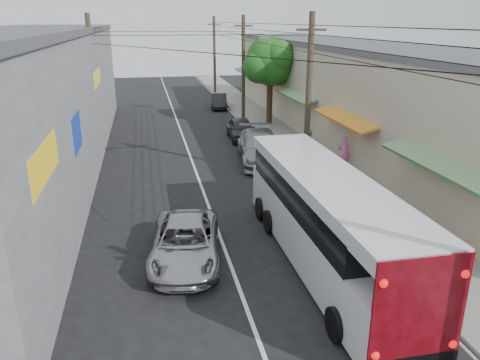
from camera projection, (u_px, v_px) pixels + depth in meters
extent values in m
cube|color=slate|center=(288.00, 143.00, 30.19)|extent=(3.00, 80.00, 0.12)
cube|color=#B3AB8E|center=(344.00, 91.00, 31.94)|extent=(6.00, 40.00, 6.00)
cube|color=#4C4C51|center=(348.00, 44.00, 30.94)|extent=(6.20, 40.00, 0.30)
cube|color=#166516|center=(440.00, 161.00, 16.52)|extent=(1.39, 6.00, 0.46)
cube|color=orange|center=(347.00, 117.00, 23.94)|extent=(1.39, 6.00, 0.46)
cube|color=#166516|center=(298.00, 94.00, 31.35)|extent=(1.39, 6.00, 0.46)
cube|color=orange|center=(268.00, 80.00, 38.77)|extent=(1.39, 6.00, 0.46)
cube|color=#166516|center=(247.00, 70.00, 46.18)|extent=(1.39, 6.00, 0.46)
cube|color=gray|center=(26.00, 103.00, 24.40)|extent=(7.00, 36.00, 7.00)
cube|color=#4C4C51|center=(15.00, 31.00, 23.23)|extent=(7.20, 36.00, 0.30)
cube|color=yellow|center=(43.00, 162.00, 11.84)|extent=(0.12, 3.50, 1.00)
cube|color=#1433A5|center=(76.00, 133.00, 17.60)|extent=(0.12, 2.20, 1.40)
cube|color=yellow|center=(96.00, 78.00, 26.58)|extent=(0.12, 4.00, 0.90)
cylinder|color=#473828|center=(308.00, 100.00, 22.18)|extent=(0.28, 0.28, 8.00)
cube|color=#473828|center=(312.00, 30.00, 21.14)|extent=(1.40, 0.12, 0.12)
cylinder|color=#473828|center=(243.00, 69.00, 36.09)|extent=(0.28, 0.28, 8.00)
cube|color=#473828|center=(243.00, 26.00, 35.05)|extent=(1.40, 0.12, 0.12)
cylinder|color=#473828|center=(215.00, 56.00, 49.99)|extent=(0.28, 0.28, 8.00)
cube|color=#473828|center=(214.00, 24.00, 48.95)|extent=(1.40, 0.12, 0.12)
cylinder|color=#473828|center=(94.00, 87.00, 26.71)|extent=(0.28, 0.28, 8.00)
cube|color=#473828|center=(88.00, 28.00, 25.67)|extent=(1.40, 0.12, 0.12)
cylinder|color=#59595E|center=(288.00, 35.00, 21.00)|extent=(2.20, 0.10, 0.10)
cube|color=#59595E|center=(264.00, 37.00, 20.83)|extent=(0.50, 0.18, 0.12)
cylinder|color=#3F2B19|center=(269.00, 99.00, 35.18)|extent=(0.44, 0.44, 4.00)
sphere|color=#124413|center=(270.00, 61.00, 34.27)|extent=(3.60, 3.60, 3.60)
sphere|color=#124413|center=(281.00, 68.00, 35.21)|extent=(2.60, 2.60, 2.60)
sphere|color=#124413|center=(260.00, 67.00, 33.86)|extent=(2.40, 2.40, 2.40)
sphere|color=#124413|center=(279.00, 56.00, 33.29)|extent=(2.20, 2.20, 2.20)
sphere|color=#124413|center=(263.00, 57.00, 34.99)|extent=(2.00, 2.00, 2.00)
cube|color=silver|center=(324.00, 235.00, 15.11)|extent=(2.26, 10.65, 1.69)
cube|color=black|center=(321.00, 195.00, 15.12)|extent=(2.27, 8.88, 0.89)
cube|color=silver|center=(328.00, 181.00, 14.51)|extent=(2.26, 10.65, 0.44)
cube|color=maroon|center=(419.00, 311.00, 9.92)|extent=(2.20, 0.08, 2.57)
sphere|color=red|center=(375.00, 355.00, 10.04)|extent=(0.20, 0.20, 0.20)
sphere|color=red|center=(452.00, 344.00, 10.39)|extent=(0.20, 0.20, 0.20)
sphere|color=red|center=(383.00, 283.00, 9.46)|extent=(0.20, 0.20, 0.20)
sphere|color=red|center=(465.00, 274.00, 9.82)|extent=(0.20, 0.20, 0.20)
cylinder|color=black|center=(336.00, 324.00, 11.64)|extent=(0.27, 0.89, 0.89)
cylinder|color=black|center=(417.00, 313.00, 12.06)|extent=(0.27, 0.89, 0.89)
cylinder|color=black|center=(269.00, 222.00, 17.55)|extent=(0.27, 0.89, 0.89)
cylinder|color=black|center=(325.00, 217.00, 17.98)|extent=(0.27, 0.89, 0.89)
cylinder|color=black|center=(261.00, 208.00, 18.78)|extent=(0.27, 0.89, 0.89)
cylinder|color=black|center=(313.00, 204.00, 19.21)|extent=(0.27, 0.89, 0.89)
imported|color=#AEAEB5|center=(185.00, 242.00, 15.44)|extent=(2.84, 5.03, 1.33)
imported|color=gray|center=(261.00, 147.00, 26.27)|extent=(3.09, 6.09, 1.69)
imported|color=#292A2F|center=(241.00, 129.00, 31.31)|extent=(1.81, 4.18, 1.41)
imported|color=black|center=(219.00, 101.00, 42.42)|extent=(1.87, 4.08, 1.30)
imported|color=pink|center=(343.00, 153.00, 24.45)|extent=(0.76, 0.61, 1.82)
imported|color=#96ABDB|center=(308.00, 146.00, 25.87)|extent=(1.01, 0.87, 1.81)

